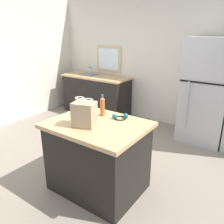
{
  "coord_description": "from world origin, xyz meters",
  "views": [
    {
      "loc": [
        1.86,
        -2.2,
        1.91
      ],
      "look_at": [
        0.3,
        0.03,
        0.94
      ],
      "focal_mm": 36.8,
      "sensor_mm": 36.0,
      "label": 1
    }
  ],
  "objects_px": {
    "small_box": "(86,111)",
    "refrigerator": "(207,92)",
    "ear_defenders": "(120,117)",
    "kitchen_island": "(98,156)",
    "shopping_bag": "(84,114)",
    "bottle": "(102,106)"
  },
  "relations": [
    {
      "from": "shopping_bag",
      "to": "small_box",
      "type": "relative_size",
      "value": 1.88
    },
    {
      "from": "small_box",
      "to": "refrigerator",
      "type": "bearing_deg",
      "value": 64.42
    },
    {
      "from": "shopping_bag",
      "to": "ear_defenders",
      "type": "bearing_deg",
      "value": 64.11
    },
    {
      "from": "ear_defenders",
      "to": "refrigerator",
      "type": "bearing_deg",
      "value": 74.06
    },
    {
      "from": "kitchen_island",
      "to": "shopping_bag",
      "type": "xyz_separation_m",
      "value": [
        -0.06,
        -0.14,
        0.58
      ]
    },
    {
      "from": "refrigerator",
      "to": "small_box",
      "type": "xyz_separation_m",
      "value": [
        -0.98,
        -2.05,
        0.03
      ]
    },
    {
      "from": "kitchen_island",
      "to": "ear_defenders",
      "type": "height_order",
      "value": "ear_defenders"
    },
    {
      "from": "shopping_bag",
      "to": "small_box",
      "type": "xyz_separation_m",
      "value": [
        -0.23,
        0.28,
        -0.1
      ]
    },
    {
      "from": "small_box",
      "to": "bottle",
      "type": "xyz_separation_m",
      "value": [
        0.19,
        0.1,
        0.08
      ]
    },
    {
      "from": "refrigerator",
      "to": "ear_defenders",
      "type": "relative_size",
      "value": 8.56
    },
    {
      "from": "bottle",
      "to": "ear_defenders",
      "type": "distance_m",
      "value": 0.27
    },
    {
      "from": "kitchen_island",
      "to": "small_box",
      "type": "distance_m",
      "value": 0.59
    },
    {
      "from": "refrigerator",
      "to": "ear_defenders",
      "type": "height_order",
      "value": "refrigerator"
    },
    {
      "from": "kitchen_island",
      "to": "refrigerator",
      "type": "height_order",
      "value": "refrigerator"
    },
    {
      "from": "kitchen_island",
      "to": "shopping_bag",
      "type": "relative_size",
      "value": 3.52
    },
    {
      "from": "refrigerator",
      "to": "ear_defenders",
      "type": "bearing_deg",
      "value": -105.94
    },
    {
      "from": "kitchen_island",
      "to": "shopping_bag",
      "type": "bearing_deg",
      "value": -114.39
    },
    {
      "from": "bottle",
      "to": "kitchen_island",
      "type": "bearing_deg",
      "value": -66.47
    },
    {
      "from": "small_box",
      "to": "bottle",
      "type": "relative_size",
      "value": 0.63
    },
    {
      "from": "refrigerator",
      "to": "ear_defenders",
      "type": "distance_m",
      "value": 1.99
    },
    {
      "from": "shopping_bag",
      "to": "small_box",
      "type": "bearing_deg",
      "value": 128.98
    },
    {
      "from": "refrigerator",
      "to": "bottle",
      "type": "height_order",
      "value": "refrigerator"
    }
  ]
}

